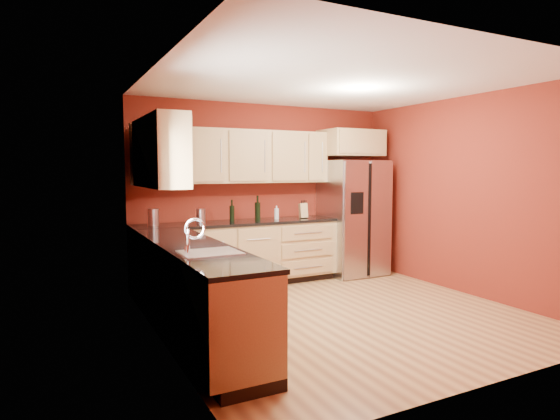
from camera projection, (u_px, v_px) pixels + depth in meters
name	position (u px, v px, depth m)	size (l,w,h in m)	color
floor	(339.00, 313.00, 5.34)	(4.00, 4.00, 0.00)	brown
ceiling	(341.00, 82.00, 5.11)	(4.00, 4.00, 0.00)	white
wall_back	(264.00, 192.00, 7.00)	(4.00, 0.04, 2.60)	maroon
wall_front	(493.00, 216.00, 3.45)	(4.00, 0.04, 2.60)	maroon
wall_left	(160.00, 207.00, 4.33)	(0.04, 4.00, 2.60)	maroon
wall_right	(467.00, 196.00, 6.13)	(0.04, 4.00, 2.60)	maroon
base_cabinets_back	(238.00, 255.00, 6.56)	(2.90, 0.60, 0.88)	#AB7F53
base_cabinets_left	(193.00, 294.00, 4.54)	(0.60, 2.80, 0.88)	#AB7F53
countertop_back	(238.00, 223.00, 6.52)	(2.90, 0.62, 0.04)	black
countertop_left	(193.00, 247.00, 4.50)	(0.62, 2.80, 0.04)	black
upper_cabinets_back	(253.00, 157.00, 6.70)	(2.30, 0.33, 0.75)	#AB7F53
upper_cabinets_left	(159.00, 152.00, 5.00)	(0.33, 1.35, 0.75)	#AB7F53
corner_upper_cabinet	(156.00, 155.00, 5.91)	(0.62, 0.33, 0.75)	#AB7F53
over_fridge_cabinet	(351.00, 143.00, 7.28)	(0.92, 0.60, 0.40)	#AB7F53
refrigerator	(353.00, 218.00, 7.32)	(0.90, 0.75, 1.78)	silver
window	(175.00, 181.00, 3.87)	(0.03, 0.90, 1.00)	white
sink_faucet	(210.00, 236.00, 4.04)	(0.50, 0.42, 0.30)	white
canister_left	(201.00, 216.00, 6.22)	(0.12, 0.12, 0.20)	silver
canister_right	(153.00, 217.00, 6.01)	(0.13, 0.13, 0.22)	silver
wine_bottle_a	(232.00, 211.00, 6.48)	(0.07, 0.07, 0.30)	black
wine_bottle_b	(258.00, 208.00, 6.60)	(0.08, 0.08, 0.36)	black
knife_block	(303.00, 211.00, 6.95)	(0.11, 0.10, 0.22)	tan
soap_dispenser	(277.00, 212.00, 6.79)	(0.07, 0.07, 0.20)	silver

